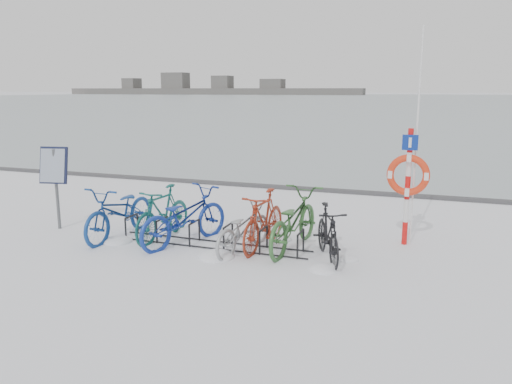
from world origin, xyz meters
TOP-DOWN VIEW (x-y plane):
  - ground at (0.00, 0.00)m, footprint 900.00×900.00m
  - ice_sheet at (0.00, 155.00)m, footprint 400.00×298.00m
  - quay_edge at (0.00, 5.90)m, footprint 400.00×0.25m
  - bike_rack at (0.00, 0.00)m, footprint 4.00×0.48m
  - info_board at (-3.65, -0.01)m, footprint 0.64×0.34m
  - lifebuoy_station at (3.58, 1.27)m, footprint 0.80×0.23m
  - shoreline at (-122.02, 260.00)m, footprint 180.00×12.00m
  - bike_0 at (-2.01, -0.05)m, footprint 0.87×2.22m
  - bike_1 at (-1.14, 0.14)m, footprint 0.68×1.90m
  - bike_2 at (-0.56, -0.03)m, footprint 1.51×2.32m
  - bike_3 at (0.71, -0.09)m, footprint 0.98×1.90m
  - bike_4 at (1.01, 0.24)m, footprint 0.69×1.94m
  - bike_5 at (1.56, 0.36)m, footprint 1.02×2.30m
  - bike_6 at (2.31, -0.03)m, footprint 1.10×1.75m
  - snow_drifts at (0.05, -0.09)m, footprint 5.94×2.01m

SIDE VIEW (x-z plane):
  - ground at x=0.00m, z-range 0.00..0.00m
  - snow_drifts at x=0.05m, z-range -0.12..0.12m
  - ice_sheet at x=0.00m, z-range 0.00..0.02m
  - quay_edge at x=0.00m, z-range 0.00..0.10m
  - bike_rack at x=0.00m, z-range -0.05..0.41m
  - bike_3 at x=0.71m, z-range 0.00..0.95m
  - bike_6 at x=2.31m, z-range 0.00..1.02m
  - bike_1 at x=-1.14m, z-range 0.00..1.12m
  - bike_0 at x=-2.01m, z-range 0.00..1.14m
  - bike_4 at x=1.01m, z-range 0.00..1.15m
  - bike_2 at x=-0.56m, z-range 0.00..1.15m
  - bike_5 at x=1.56m, z-range 0.00..1.17m
  - info_board at x=-3.65m, z-range 0.40..2.21m
  - lifebuoy_station at x=3.58m, z-range -0.68..3.47m
  - shoreline at x=-122.02m, z-range -1.96..7.54m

